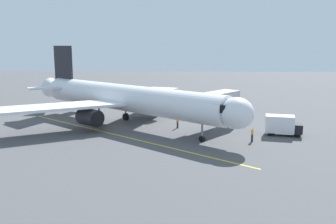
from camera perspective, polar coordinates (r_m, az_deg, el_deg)
ground_plane at (r=53.40m, az=-7.53°, el=-2.26°), size 220.00×220.00×0.00m
apron_lead_in_line at (r=48.09m, az=-7.55°, el=-3.68°), size 31.49×25.04×0.01m
airplane at (r=53.33m, az=-6.75°, el=2.12°), size 34.18×31.87×11.50m
jet_bridge at (r=50.05m, az=6.63°, el=1.29°), size 8.73×10.14×5.40m
ground_crew_marshaller at (r=45.73m, az=12.99°, el=-3.46°), size 0.28×0.42×1.71m
ground_crew_wing_walker at (r=58.95m, az=-11.70°, el=-0.30°), size 0.42×0.28×1.71m
ground_crew_loader at (r=51.79m, az=1.49°, el=-1.56°), size 0.42×0.47×1.71m
box_truck_near_nose at (r=69.37m, az=1.52°, el=1.93°), size 4.86×4.29×2.62m
box_truck_portside at (r=49.80m, az=17.48°, el=-1.95°), size 4.90×2.84×2.62m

